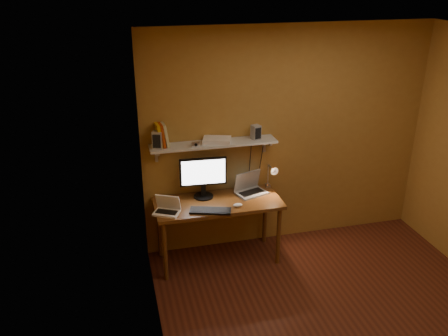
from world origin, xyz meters
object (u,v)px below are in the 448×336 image
object	(u,v)px
wall_shelf	(214,144)
speaker_left	(158,140)
desk	(218,208)
mouse	(238,205)
keyboard	(210,211)
router	(217,140)
desk_lamp	(272,174)
shelf_camera	(195,144)
monitor	(203,176)
laptop	(249,187)
netbook	(167,208)
speaker_right	(256,132)

from	to	relation	value
wall_shelf	speaker_left	xyz separation A→B (m)	(-0.61, -0.02, 0.11)
desk	speaker_left	size ratio (longest dim) A/B	7.54
wall_shelf	mouse	xyz separation A→B (m)	(0.18, -0.36, -0.59)
keyboard	router	distance (m)	0.77
desk_lamp	shelf_camera	xyz separation A→B (m)	(-0.88, -0.01, 0.44)
monitor	desk	bearing A→B (deg)	-44.86
desk	router	xyz separation A→B (m)	(0.04, 0.19, 0.74)
wall_shelf	desk	bearing A→B (deg)	-90.00
desk	keyboard	xyz separation A→B (m)	(-0.13, -0.21, 0.10)
laptop	router	xyz separation A→B (m)	(-0.37, 0.06, 0.58)
monitor	router	size ratio (longest dim) A/B	1.73
keyboard	mouse	xyz separation A→B (m)	(0.31, 0.04, 0.01)
desk	keyboard	distance (m)	0.27
desk	router	bearing A→B (deg)	79.20
wall_shelf	router	bearing A→B (deg)	-3.49
wall_shelf	netbook	size ratio (longest dim) A/B	4.39
desk	netbook	bearing A→B (deg)	-168.75
wall_shelf	keyboard	size ratio (longest dim) A/B	3.22
shelf_camera	desk	bearing A→B (deg)	-28.57
desk	mouse	size ratio (longest dim) A/B	13.78
wall_shelf	router	xyz separation A→B (m)	(0.04, -0.00, 0.04)
monitor	netbook	world-z (taller)	monitor
desk_lamp	speaker_left	xyz separation A→B (m)	(-1.27, 0.05, 0.51)
wall_shelf	monitor	bearing A→B (deg)	-161.53
speaker_right	router	size ratio (longest dim) A/B	0.53
speaker_right	wall_shelf	bearing A→B (deg)	164.33
router	laptop	bearing A→B (deg)	-8.80
desk	shelf_camera	size ratio (longest dim) A/B	15.31
shelf_camera	router	size ratio (longest dim) A/B	0.30
speaker_right	router	bearing A→B (deg)	164.57
laptop	keyboard	world-z (taller)	laptop
keyboard	desk_lamp	world-z (taller)	desk_lamp
speaker_right	shelf_camera	world-z (taller)	speaker_right
router	shelf_camera	bearing A→B (deg)	-163.84
desk	monitor	world-z (taller)	monitor
laptop	shelf_camera	world-z (taller)	shelf_camera
monitor	desk_lamp	xyz separation A→B (m)	(0.79, -0.02, -0.06)
monitor	speaker_right	bearing A→B (deg)	7.43
keyboard	laptop	bearing A→B (deg)	50.09
desk	laptop	world-z (taller)	laptop
laptop	speaker_right	xyz separation A→B (m)	(0.08, 0.05, 0.64)
desk	wall_shelf	bearing A→B (deg)	90.00
speaker_left	desk	bearing A→B (deg)	1.49
laptop	desk_lamp	bearing A→B (deg)	-20.31
keyboard	shelf_camera	xyz separation A→B (m)	(-0.08, 0.33, 0.64)
monitor	router	world-z (taller)	router
keyboard	speaker_right	bearing A→B (deg)	50.45
keyboard	mouse	world-z (taller)	mouse
wall_shelf	router	world-z (taller)	router
speaker_right	speaker_left	bearing A→B (deg)	165.60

